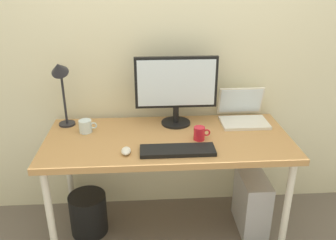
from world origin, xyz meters
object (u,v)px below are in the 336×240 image
Objects in this scene: desk at (168,146)px; monitor at (176,87)px; coffee_mug at (200,133)px; computer_tower at (251,202)px; laptop at (243,113)px; mouse at (126,151)px; glass_cup at (86,126)px; desk_lamp at (60,79)px; wastebasket at (88,213)px; keyboard at (178,150)px.

desk is 0.40m from monitor.
computer_tower is at bearing 9.06° from coffee_mug.
mouse is at bearing -151.93° from laptop.
glass_cup reaches higher than computer_tower.
glass_cup is at bearing -33.14° from desk_lamp.
computer_tower is at bearing -19.74° from monitor.
wastebasket is at bearing 141.36° from mouse.
wastebasket is at bearing -165.57° from monitor.
computer_tower is (0.86, 0.22, -0.56)m from mouse.
monitor reaches higher than keyboard.
mouse is 0.74m from wastebasket.
desk reaches higher than wastebasket.
laptop is at bearing 22.89° from desk.
glass_cup is 0.40× the size of wastebasket.
coffee_mug is 0.89× the size of glass_cup.
desk_lamp is (-0.75, 0.00, 0.07)m from monitor.
wastebasket is at bearing -54.32° from desk_lamp.
desk_lamp is 1.08× the size of keyboard.
computer_tower is (0.06, -0.21, -0.60)m from laptop.
computer_tower is (0.53, -0.19, -0.82)m from monitor.
desk is at bearing 101.95° from keyboard.
computer_tower is 1.16m from wastebasket.
coffee_mug is at bearing 18.48° from mouse.
laptop is 0.64m from computer_tower.
coffee_mug is 0.35× the size of wastebasket.
glass_cup is at bearing 167.60° from coffee_mug.
wastebasket is (-0.61, 0.25, -0.62)m from keyboard.
desk is 2.84× the size of monitor.
monitor is 1.83× the size of wastebasket.
glass_cup reaches higher than keyboard.
desk is 0.23m from coffee_mug.
mouse is at bearing -165.87° from computer_tower.
laptop is at bearing 6.08° from glass_cup.
mouse is 0.76× the size of glass_cup.
mouse is at bearing -48.51° from glass_cup.
mouse is (-0.33, -0.41, -0.25)m from monitor.
monitor is at bearing 9.02° from glass_cup.
computer_tower reaches higher than wastebasket.
computer_tower is at bearing -74.01° from laptop.
keyboard is 1.47× the size of wastebasket.
monitor is 0.75m from desk_lamp.
laptop reaches higher than desk.
glass_cup is (-0.53, 0.11, 0.11)m from desk.
wastebasket is (-0.03, -0.07, -0.65)m from glass_cup.
mouse is 0.21× the size of computer_tower.
laptop is at bearing 9.33° from wastebasket.
laptop reaches higher than mouse.
desk_lamp reaches higher than mouse.
desk_lamp is at bearing 171.49° from computer_tower.
coffee_mug is (0.15, 0.16, 0.03)m from keyboard.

